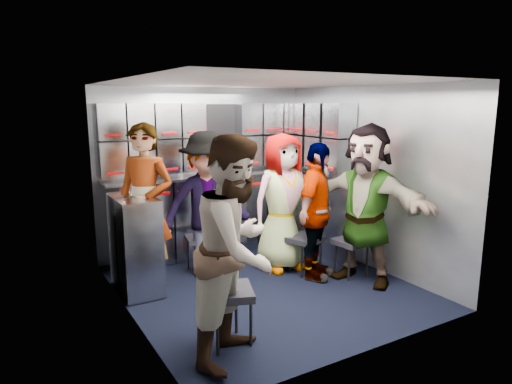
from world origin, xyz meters
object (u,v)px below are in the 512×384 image
attendant_arc_c (282,202)px  jump_seat_center (274,231)px  attendant_arc_a (237,249)px  jump_seat_near_left (227,295)px  attendant_standing (145,207)px  attendant_arc_d (316,212)px  attendant_arc_e (365,204)px  jump_seat_mid_left (202,240)px  jump_seat_near_right (352,243)px  jump_seat_mid_right (306,241)px  attendant_arc_b (207,205)px

attendant_arc_c → jump_seat_center: bearing=90.2°
attendant_arc_a → jump_seat_near_left: bearing=52.2°
attendant_standing → attendant_arc_d: bearing=24.5°
attendant_arc_e → attendant_arc_d: bearing=-151.2°
jump_seat_mid_left → attendant_arc_e: bearing=-40.1°
jump_seat_near_left → jump_seat_near_right: 1.97m
jump_seat_mid_left → jump_seat_mid_right: bearing=-33.3°
attendant_arc_e → attendant_arc_a: bearing=-92.2°
jump_seat_near_left → attendant_standing: bearing=97.1°
jump_seat_mid_right → attendant_standing: size_ratio=0.27×
attendant_arc_d → attendant_standing: bearing=121.9°
jump_seat_near_right → attendant_arc_a: bearing=-156.6°
jump_seat_mid_right → jump_seat_center: bearing=109.0°
jump_seat_center → attendant_arc_e: 1.18m
jump_seat_mid_left → jump_seat_near_right: bearing=-35.5°
jump_seat_mid_left → jump_seat_mid_right: 1.19m
attendant_arc_b → attendant_arc_d: bearing=-28.6°
jump_seat_mid_right → attendant_arc_c: attendant_arc_c is taller
jump_seat_mid_left → jump_seat_center: jump_seat_center is taller
jump_seat_mid_right → attendant_arc_e: (0.39, -0.51, 0.48)m
attendant_arc_c → attendant_arc_d: bearing=-70.9°
jump_seat_near_right → attendant_arc_d: (-0.39, 0.15, 0.38)m
jump_seat_mid_left → attendant_standing: size_ratio=0.24×
attendant_arc_c → attendant_arc_e: bearing=-54.7°
jump_seat_mid_left → attendant_arc_c: attendant_arc_c is taller
jump_seat_mid_right → attendant_standing: bearing=162.6°
jump_seat_center → attendant_arc_a: 2.11m
attendant_arc_b → jump_seat_mid_left: bearing=94.7°
jump_seat_near_left → jump_seat_mid_left: size_ratio=1.23×
jump_seat_center → attendant_arc_d: 0.72m
jump_seat_near_left → attendant_standing: size_ratio=0.29×
jump_seat_near_left → attendant_arc_b: bearing=71.3°
attendant_arc_c → jump_seat_near_left: bearing=-137.3°
jump_seat_near_left → attendant_standing: 1.56m
attendant_arc_b → attendant_arc_c: size_ratio=1.02×
jump_seat_near_left → jump_seat_mid_right: (1.47, 0.96, -0.04)m
jump_seat_mid_right → attendant_arc_a: (-1.47, -1.14, 0.47)m
attendant_arc_c → attendant_arc_b: bearing=165.7°
jump_seat_mid_right → attendant_arc_b: size_ratio=0.28×
attendant_arc_c → jump_seat_mid_left: bearing=154.9°
jump_seat_mid_right → attendant_arc_b: (-0.99, 0.47, 0.43)m
jump_seat_mid_right → attendant_arc_c: bearing=120.4°
jump_seat_mid_left → attendant_arc_d: size_ratio=0.27×
jump_seat_mid_right → jump_seat_near_right: (0.39, -0.33, -0.00)m
jump_seat_center → attendant_arc_c: size_ratio=0.31×
attendant_arc_e → attendant_arc_c: bearing=-165.7°
jump_seat_near_right → attendant_arc_e: bearing=-90.0°
jump_seat_near_left → attendant_arc_d: attendant_arc_d is taller
jump_seat_mid_right → attendant_arc_e: bearing=-52.7°
jump_seat_center → attendant_arc_b: (-0.84, 0.04, 0.41)m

